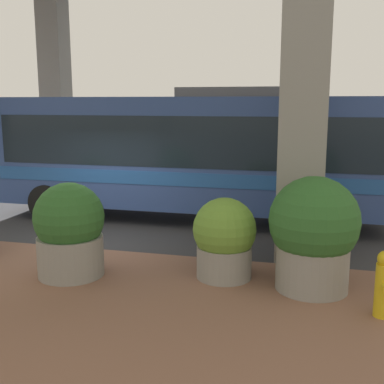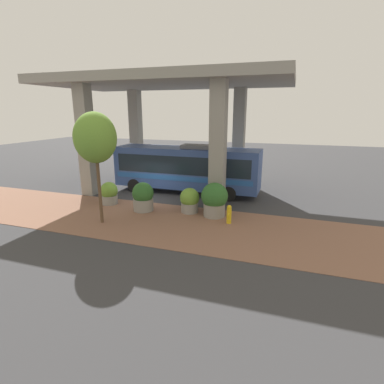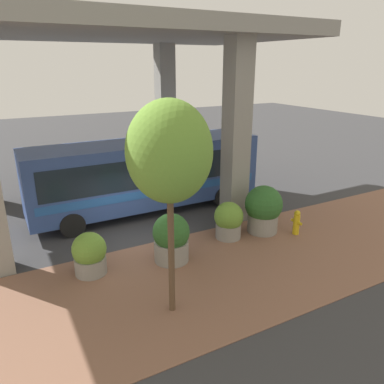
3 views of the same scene
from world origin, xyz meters
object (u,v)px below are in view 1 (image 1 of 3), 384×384
(bus, at_px, (191,149))
(planter_front, at_px, (70,231))
(planter_extra, at_px, (314,233))
(fire_hydrant, at_px, (384,284))
(planter_back, at_px, (225,239))

(bus, height_order, planter_front, bus)
(bus, xyz_separation_m, planter_extra, (-4.39, -3.24, -0.91))
(bus, distance_m, planter_front, 5.01)
(planter_front, height_order, planter_extra, planter_extra)
(planter_front, distance_m, planter_extra, 4.31)
(planter_front, xyz_separation_m, planter_extra, (0.39, -4.29, 0.14))
(fire_hydrant, distance_m, planter_front, 5.35)
(fire_hydrant, distance_m, planter_extra, 1.42)
(planter_back, relative_size, planter_extra, 0.76)
(planter_extra, bearing_deg, planter_back, 83.08)
(fire_hydrant, bearing_deg, bus, 39.19)
(planter_back, bearing_deg, planter_extra, -96.92)
(fire_hydrant, relative_size, planter_extra, 0.53)
(planter_front, bearing_deg, fire_hydrant, -94.93)
(bus, bearing_deg, fire_hydrant, -140.81)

